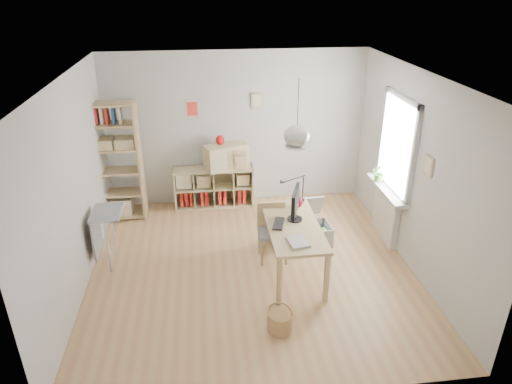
{
  "coord_description": "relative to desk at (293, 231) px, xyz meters",
  "views": [
    {
      "loc": [
        -0.6,
        -5.4,
        3.78
      ],
      "look_at": [
        0.1,
        0.3,
        1.05
      ],
      "focal_mm": 32.0,
      "sensor_mm": 36.0,
      "label": 1
    }
  ],
  "objects": [
    {
      "name": "yarn_ball",
      "position": [
        0.15,
        0.5,
        0.18
      ],
      "size": [
        0.17,
        0.17,
        0.17
      ],
      "primitive_type": "sphere",
      "color": "#500A16",
      "rests_on": "desk"
    },
    {
      "name": "wicker_basket",
      "position": [
        -0.36,
        -1.16,
        -0.52
      ],
      "size": [
        0.29,
        0.29,
        0.41
      ],
      "rotation": [
        0.0,
        0.0,
        -0.42
      ],
      "color": "#A38149",
      "rests_on": "ground"
    },
    {
      "name": "paper_tray",
      "position": [
        -0.03,
        -0.46,
        0.11
      ],
      "size": [
        0.28,
        0.32,
        0.03
      ],
      "primitive_type": "cube",
      "rotation": [
        0.0,
        0.0,
        0.17
      ],
      "color": "silver",
      "rests_on": "desk"
    },
    {
      "name": "storage_chest",
      "position": [
        0.43,
        0.75,
        -0.44
      ],
      "size": [
        0.67,
        0.75,
        0.65
      ],
      "rotation": [
        0.0,
        0.0,
        0.09
      ],
      "color": "silver",
      "rests_on": "ground"
    },
    {
      "name": "tall_bookshelf",
      "position": [
        -2.59,
        1.95,
        0.43
      ],
      "size": [
        0.8,
        0.38,
        2.0
      ],
      "color": "#D5B47A",
      "rests_on": "ground"
    },
    {
      "name": "side_table",
      "position": [
        -2.59,
        0.5,
        0.01
      ],
      "size": [
        0.4,
        0.55,
        0.85
      ],
      "color": "gray",
      "rests_on": "ground"
    },
    {
      "name": "potted_plant",
      "position": [
        1.57,
        1.01,
        0.35
      ],
      "size": [
        0.31,
        0.29,
        0.29
      ],
      "primitive_type": "imported",
      "rotation": [
        0.0,
        0.0,
        -0.29
      ],
      "color": "#366927",
      "rests_on": "windowsill"
    },
    {
      "name": "room_shell",
      "position": [
        -0.0,
        0.0,
        1.34
      ],
      "size": [
        4.5,
        4.5,
        4.5
      ],
      "color": "silver",
      "rests_on": "ground"
    },
    {
      "name": "cube_shelf",
      "position": [
        -1.02,
        2.23,
        -0.36
      ],
      "size": [
        1.4,
        0.38,
        0.72
      ],
      "color": "tan",
      "rests_on": "ground"
    },
    {
      "name": "windowsill",
      "position": [
        1.59,
        0.75,
        0.17
      ],
      "size": [
        0.22,
        1.2,
        0.06
      ],
      "primitive_type": "cube",
      "color": "silver",
      "rests_on": "radiator"
    },
    {
      "name": "ground",
      "position": [
        -0.55,
        0.15,
        -0.66
      ],
      "size": [
        4.5,
        4.5,
        0.0
      ],
      "primitive_type": "plane",
      "color": "tan",
      "rests_on": "ground"
    },
    {
      "name": "window_unit",
      "position": [
        1.68,
        0.75,
        0.89
      ],
      "size": [
        0.07,
        1.16,
        1.46
      ],
      "color": "white",
      "rests_on": "ground"
    },
    {
      "name": "drawer_chest",
      "position": [
        -0.76,
        2.19,
        0.28
      ],
      "size": [
        0.82,
        0.59,
        0.43
      ],
      "primitive_type": "cube",
      "rotation": [
        0.0,
        0.0,
        0.37
      ],
      "color": "tan",
      "rests_on": "cube_shelf"
    },
    {
      "name": "red_vase",
      "position": [
        -0.86,
        2.19,
        0.58
      ],
      "size": [
        0.15,
        0.15,
        0.18
      ],
      "primitive_type": "ellipsoid",
      "color": "maroon",
      "rests_on": "drawer_chest"
    },
    {
      "name": "keyboard",
      "position": [
        -0.19,
        0.04,
        0.1
      ],
      "size": [
        0.22,
        0.37,
        0.02
      ],
      "primitive_type": "cube",
      "rotation": [
        0.0,
        0.0,
        -0.29
      ],
      "color": "black",
      "rests_on": "desk"
    },
    {
      "name": "chair",
      "position": [
        -0.22,
        0.4,
        -0.18
      ],
      "size": [
        0.42,
        0.42,
        0.84
      ],
      "rotation": [
        0.0,
        0.0,
        -0.02
      ],
      "color": "gray",
      "rests_on": "ground"
    },
    {
      "name": "monitor",
      "position": [
        0.05,
        0.14,
        0.35
      ],
      "size": [
        0.21,
        0.51,
        0.46
      ],
      "rotation": [
        0.0,
        0.0,
        -0.33
      ],
      "color": "black",
      "rests_on": "desk"
    },
    {
      "name": "desk",
      "position": [
        0.0,
        0.0,
        0.0
      ],
      "size": [
        0.7,
        1.5,
        0.75
      ],
      "color": "#D5B47A",
      "rests_on": "ground"
    },
    {
      "name": "radiator",
      "position": [
        1.64,
        0.75,
        -0.26
      ],
      "size": [
        0.1,
        0.8,
        0.8
      ],
      "primitive_type": "cube",
      "color": "silver",
      "rests_on": "ground"
    },
    {
      "name": "task_lamp",
      "position": [
        0.08,
        0.62,
        0.37
      ],
      "size": [
        0.39,
        0.14,
        0.41
      ],
      "color": "black",
      "rests_on": "desk"
    }
  ]
}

